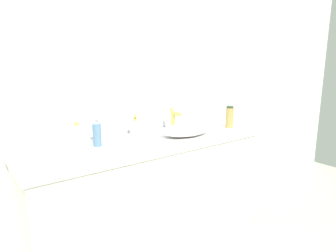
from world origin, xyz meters
The scene contains 10 objects.
bathroom_wall_rear centered at (0.00, 0.73, 1.30)m, with size 6.00×0.06×2.60m, color silver.
vanity_counter centered at (-0.01, 0.42, 0.44)m, with size 1.78×0.55×0.87m.
wall_mirror_panel centered at (-0.01, 0.69, 1.35)m, with size 1.74×0.01×0.95m, color #B2BCC6.
sink_basin centered at (0.27, 0.36, 0.91)m, with size 0.41×0.26×0.08m, color white.
faucet centered at (0.27, 0.51, 0.98)m, with size 0.03×0.12×0.19m.
soap_dispenser centered at (-0.07, 0.52, 0.94)m, with size 0.05×0.05×0.17m.
lotion_bottle centered at (-0.52, 0.43, 0.96)m, with size 0.05×0.05×0.18m.
perfume_bottle centered at (-0.38, 0.47, 0.96)m, with size 0.05×0.05×0.20m.
spray_can centered at (0.72, 0.34, 0.96)m, with size 0.06×0.06×0.18m.
tissue_box centered at (-0.76, 0.50, 0.94)m, with size 0.13×0.13×0.16m.
Camera 1 is at (-1.11, -1.25, 1.40)m, focal length 31.26 mm.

